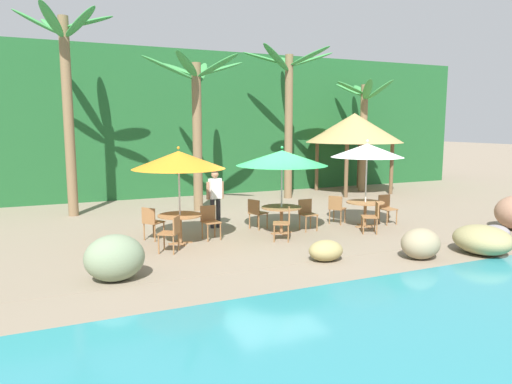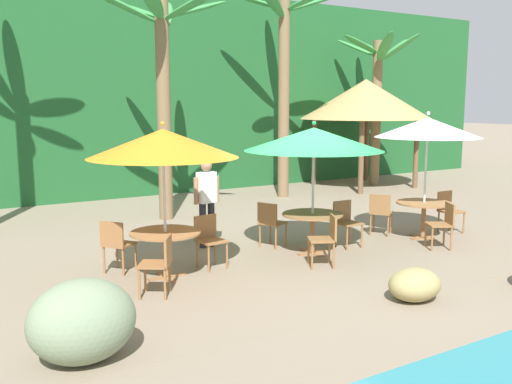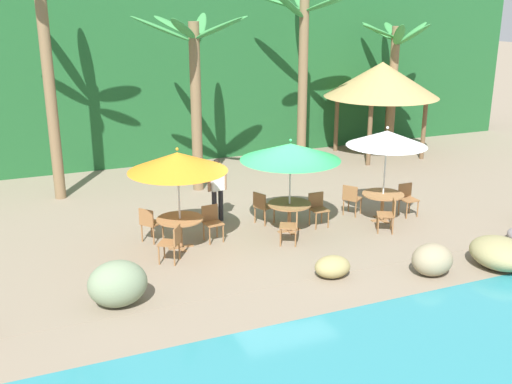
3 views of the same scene
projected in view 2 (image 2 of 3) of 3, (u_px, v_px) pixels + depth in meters
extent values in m
plane|color=gray|center=(299.00, 257.00, 10.08)|extent=(120.00, 120.00, 0.00)
cube|color=gray|center=(299.00, 257.00, 10.08)|extent=(18.00, 5.20, 0.01)
cube|color=#1E5628|center=(127.00, 93.00, 17.20)|extent=(28.00, 2.40, 6.00)
ellipsoid|color=gray|center=(82.00, 321.00, 5.96)|extent=(1.14, 0.95, 0.90)
ellipsoid|color=#9C8E57|center=(415.00, 285.00, 7.85)|extent=(0.79, 0.63, 0.46)
cylinder|color=silver|center=(165.00, 209.00, 8.73)|extent=(0.04, 0.04, 2.21)
cone|color=orange|center=(163.00, 143.00, 8.58)|extent=(2.30, 2.30, 0.44)
sphere|color=orange|center=(163.00, 124.00, 8.53)|extent=(0.07, 0.07, 0.07)
cube|color=olive|center=(166.00, 277.00, 8.90)|extent=(0.60, 0.12, 0.03)
cube|color=olive|center=(166.00, 277.00, 8.90)|extent=(0.12, 0.60, 0.03)
cylinder|color=olive|center=(166.00, 255.00, 8.85)|extent=(0.09, 0.09, 0.71)
cylinder|color=olive|center=(165.00, 233.00, 8.79)|extent=(1.10, 1.10, 0.03)
cylinder|color=olive|center=(227.00, 256.00, 9.34)|extent=(0.04, 0.04, 0.45)
cylinder|color=olive|center=(209.00, 259.00, 9.13)|extent=(0.04, 0.04, 0.45)
cylinder|color=olive|center=(215.00, 251.00, 9.62)|extent=(0.04, 0.04, 0.45)
cylinder|color=olive|center=(197.00, 255.00, 9.41)|extent=(0.04, 0.04, 0.45)
cube|color=olive|center=(212.00, 241.00, 9.34)|extent=(0.46, 0.46, 0.03)
cube|color=olive|center=(205.00, 227.00, 9.47)|extent=(0.42, 0.08, 0.42)
cylinder|color=olive|center=(117.00, 255.00, 9.40)|extent=(0.04, 0.04, 0.45)
cylinder|color=olive|center=(136.00, 257.00, 9.27)|extent=(0.04, 0.04, 0.45)
cylinder|color=olive|center=(104.00, 260.00, 9.07)|extent=(0.04, 0.04, 0.45)
cylinder|color=olive|center=(123.00, 263.00, 8.95)|extent=(0.04, 0.04, 0.45)
cube|color=olive|center=(120.00, 244.00, 9.14)|extent=(0.59, 0.59, 0.03)
cube|color=olive|center=(112.00, 235.00, 8.92)|extent=(0.28, 0.36, 0.42)
cylinder|color=olive|center=(139.00, 285.00, 7.86)|extent=(0.04, 0.04, 0.45)
cylinder|color=olive|center=(145.00, 277.00, 8.21)|extent=(0.04, 0.04, 0.45)
cylinder|color=olive|center=(165.00, 285.00, 7.85)|extent=(0.04, 0.04, 0.45)
cylinder|color=olive|center=(170.00, 277.00, 8.20)|extent=(0.04, 0.04, 0.45)
cube|color=olive|center=(154.00, 264.00, 8.00)|extent=(0.58, 0.58, 0.03)
cube|color=olive|center=(168.00, 251.00, 7.96)|extent=(0.26, 0.37, 0.42)
cylinder|color=silver|center=(313.00, 194.00, 10.18)|extent=(0.04, 0.04, 2.18)
cone|color=#238E47|center=(314.00, 139.00, 10.03)|extent=(2.49, 2.49, 0.41)
sphere|color=#238E47|center=(314.00, 123.00, 9.99)|extent=(0.07, 0.07, 0.07)
cube|color=olive|center=(312.00, 252.00, 10.35)|extent=(0.60, 0.12, 0.03)
cube|color=olive|center=(312.00, 252.00, 10.35)|extent=(0.12, 0.60, 0.03)
cylinder|color=olive|center=(312.00, 234.00, 10.30)|extent=(0.09, 0.09, 0.71)
cylinder|color=olive|center=(313.00, 214.00, 10.24)|extent=(1.10, 1.10, 0.03)
cylinder|color=olive|center=(362.00, 236.00, 10.69)|extent=(0.04, 0.04, 0.45)
cylinder|color=olive|center=(347.00, 239.00, 10.51)|extent=(0.04, 0.04, 0.45)
cylinder|color=olive|center=(349.00, 233.00, 11.00)|extent=(0.04, 0.04, 0.45)
cylinder|color=olive|center=(335.00, 235.00, 10.81)|extent=(0.04, 0.04, 0.45)
cube|color=olive|center=(349.00, 223.00, 10.72)|extent=(0.42, 0.42, 0.03)
cube|color=olive|center=(342.00, 211.00, 10.85)|extent=(0.42, 0.04, 0.42)
cylinder|color=olive|center=(270.00, 232.00, 11.04)|extent=(0.04, 0.04, 0.45)
cylinder|color=olive|center=(286.00, 235.00, 10.84)|extent=(0.04, 0.04, 0.45)
cylinder|color=olive|center=(260.00, 236.00, 10.75)|extent=(0.04, 0.04, 0.45)
cylinder|color=olive|center=(276.00, 238.00, 10.55)|extent=(0.04, 0.04, 0.45)
cube|color=olive|center=(273.00, 223.00, 10.76)|extent=(0.55, 0.55, 0.03)
cube|color=olive|center=(267.00, 214.00, 10.56)|extent=(0.20, 0.40, 0.42)
cylinder|color=olive|center=(312.00, 257.00, 9.29)|extent=(0.04, 0.04, 0.45)
cylinder|color=olive|center=(309.00, 251.00, 9.64)|extent=(0.04, 0.04, 0.45)
cylinder|color=olive|center=(334.00, 256.00, 9.32)|extent=(0.04, 0.04, 0.45)
cylinder|color=olive|center=(329.00, 251.00, 9.67)|extent=(0.04, 0.04, 0.45)
cube|color=olive|center=(321.00, 240.00, 9.44)|extent=(0.57, 0.57, 0.03)
cube|color=olive|center=(333.00, 228.00, 9.43)|extent=(0.22, 0.39, 0.42)
cylinder|color=silver|center=(425.00, 181.00, 11.33)|extent=(0.04, 0.04, 2.34)
cone|color=white|center=(428.00, 127.00, 11.17)|extent=(2.08, 2.08, 0.39)
sphere|color=white|center=(428.00, 113.00, 11.12)|extent=(0.07, 0.07, 0.07)
cube|color=olive|center=(423.00, 237.00, 11.51)|extent=(0.60, 0.12, 0.03)
cube|color=olive|center=(423.00, 237.00, 11.51)|extent=(0.12, 0.60, 0.03)
cylinder|color=olive|center=(423.00, 220.00, 11.46)|extent=(0.09, 0.09, 0.71)
cylinder|color=olive|center=(424.00, 203.00, 11.40)|extent=(1.10, 1.10, 0.03)
cylinder|color=olive|center=(464.00, 223.00, 11.87)|extent=(0.04, 0.04, 0.45)
cylinder|color=olive|center=(452.00, 225.00, 11.68)|extent=(0.04, 0.04, 0.45)
cylinder|color=olive|center=(450.00, 220.00, 12.17)|extent=(0.04, 0.04, 0.45)
cylinder|color=olive|center=(439.00, 222.00, 11.98)|extent=(0.04, 0.04, 0.45)
cube|color=olive|center=(452.00, 211.00, 11.89)|extent=(0.42, 0.42, 0.03)
cube|color=olive|center=(445.00, 201.00, 12.02)|extent=(0.42, 0.04, 0.42)
cylinder|color=olive|center=(374.00, 222.00, 12.03)|extent=(0.04, 0.04, 0.45)
cylinder|color=olive|center=(391.00, 223.00, 11.90)|extent=(0.04, 0.04, 0.45)
cylinder|color=olive|center=(370.00, 225.00, 11.71)|extent=(0.04, 0.04, 0.45)
cylinder|color=olive|center=(388.00, 226.00, 11.57)|extent=(0.04, 0.04, 0.45)
cube|color=olive|center=(381.00, 213.00, 11.77)|extent=(0.59, 0.59, 0.03)
cube|color=olive|center=(380.00, 205.00, 11.55)|extent=(0.28, 0.36, 0.42)
cylinder|color=olive|center=(432.00, 239.00, 10.46)|extent=(0.04, 0.04, 0.45)
cylinder|color=olive|center=(426.00, 235.00, 10.81)|extent=(0.04, 0.04, 0.45)
cylinder|color=olive|center=(451.00, 239.00, 10.47)|extent=(0.04, 0.04, 0.45)
cylinder|color=olive|center=(444.00, 235.00, 10.83)|extent=(0.04, 0.04, 0.45)
cube|color=olive|center=(439.00, 225.00, 10.60)|extent=(0.57, 0.57, 0.03)
cube|color=olive|center=(450.00, 214.00, 10.58)|extent=(0.23, 0.38, 0.42)
cylinder|color=brown|center=(164.00, 112.00, 13.05)|extent=(0.32, 0.32, 5.03)
ellipsoid|color=#388942|center=(196.00, 9.00, 13.28)|extent=(1.84, 0.64, 0.67)
ellipsoid|color=#388942|center=(165.00, 16.00, 13.62)|extent=(1.10, 1.65, 1.02)
ellipsoid|color=#388942|center=(132.00, 9.00, 13.21)|extent=(1.06, 1.80, 0.66)
ellipsoid|color=#388942|center=(119.00, 4.00, 12.31)|extent=(1.79, 0.56, 0.82)
ellipsoid|color=#388942|center=(195.00, 2.00, 12.25)|extent=(1.20, 1.73, 0.74)
cylinder|color=brown|center=(284.00, 98.00, 16.20)|extent=(0.32, 0.32, 5.70)
ellipsoid|color=#388942|center=(314.00, 2.00, 16.15)|extent=(1.87, 0.63, 0.70)
ellipsoid|color=#388942|center=(275.00, 5.00, 16.69)|extent=(0.91, 1.87, 0.67)
ellipsoid|color=#388942|center=(250.00, 0.00, 15.79)|extent=(1.76, 1.28, 0.65)
cylinder|color=brown|center=(376.00, 114.00, 18.66)|extent=(0.32, 0.32, 4.71)
ellipsoid|color=#388942|center=(394.00, 50.00, 18.78)|extent=(1.37, 0.47, 0.89)
ellipsoid|color=#388942|center=(369.00, 48.00, 19.05)|extent=(0.82, 1.50, 0.59)
ellipsoid|color=#388942|center=(356.00, 48.00, 18.72)|extent=(0.96, 1.44, 0.70)
ellipsoid|color=#388942|center=(361.00, 44.00, 17.91)|extent=(1.48, 0.40, 0.59)
ellipsoid|color=#388942|center=(385.00, 46.00, 17.60)|extent=(0.95, 1.37, 0.86)
ellipsoid|color=#388942|center=(400.00, 47.00, 17.87)|extent=(0.79, 1.40, 0.87)
cylinder|color=brown|center=(314.00, 152.00, 18.91)|extent=(0.16, 0.16, 2.20)
cylinder|color=brown|center=(366.00, 149.00, 20.10)|extent=(0.16, 0.16, 2.20)
cylinder|color=brown|center=(361.00, 157.00, 16.95)|extent=(0.16, 0.16, 2.20)
cylinder|color=brown|center=(416.00, 154.00, 18.15)|extent=(0.16, 0.16, 2.20)
cone|color=tan|center=(366.00, 99.00, 18.26)|extent=(4.22, 4.22, 1.27)
cylinder|color=#232328|center=(203.00, 226.00, 10.69)|extent=(0.13, 0.13, 0.86)
cylinder|color=#232328|center=(211.00, 224.00, 10.78)|extent=(0.13, 0.13, 0.86)
cube|color=white|center=(207.00, 187.00, 10.62)|extent=(0.37, 0.26, 0.58)
cylinder|color=#9E7051|center=(196.00, 191.00, 10.51)|extent=(0.08, 0.08, 0.50)
cylinder|color=#9E7051|center=(217.00, 189.00, 10.74)|extent=(0.08, 0.08, 0.50)
sphere|color=#9E7051|center=(206.00, 166.00, 10.56)|extent=(0.21, 0.21, 0.21)
sphere|color=black|center=(206.00, 163.00, 10.55)|extent=(0.18, 0.18, 0.18)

